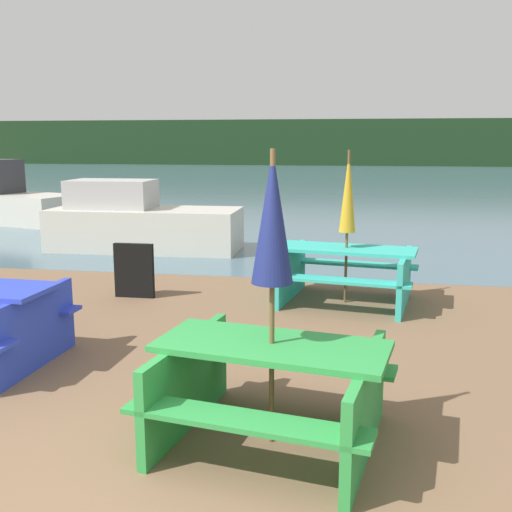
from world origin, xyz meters
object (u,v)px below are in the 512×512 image
(signboard, at_px, (134,271))
(boat, at_px, (140,223))
(picnic_table_teal, at_px, (346,269))
(umbrella_gold, at_px, (348,193))
(umbrella_navy, at_px, (272,220))
(picnic_table_green, at_px, (272,383))
(boat_second, at_px, (2,199))

(signboard, bearing_deg, boat, 109.09)
(picnic_table_teal, bearing_deg, boat, 140.78)
(umbrella_gold, distance_m, signboard, 3.07)
(picnic_table_teal, bearing_deg, umbrella_navy, -96.49)
(umbrella_gold, bearing_deg, picnic_table_teal, -63.43)
(picnic_table_green, relative_size, signboard, 2.42)
(picnic_table_green, bearing_deg, boat_second, 129.41)
(picnic_table_green, bearing_deg, umbrella_navy, -135.00)
(picnic_table_green, distance_m, picnic_table_teal, 3.92)
(boat_second, distance_m, signboard, 9.43)
(picnic_table_green, relative_size, boat, 0.49)
(picnic_table_teal, distance_m, boat, 5.29)
(umbrella_gold, xyz_separation_m, boat, (-4.10, 3.34, -0.93))
(umbrella_navy, relative_size, boat, 0.56)
(umbrella_gold, bearing_deg, boat, 140.78)
(umbrella_gold, relative_size, umbrella_navy, 0.97)
(umbrella_gold, height_order, signboard, umbrella_gold)
(picnic_table_teal, relative_size, umbrella_gold, 0.99)
(umbrella_navy, bearing_deg, umbrella_gold, 83.51)
(boat_second, bearing_deg, picnic_table_teal, -20.51)
(boat, bearing_deg, picnic_table_teal, -39.98)
(picnic_table_green, distance_m, boat, 8.11)
(picnic_table_green, bearing_deg, picnic_table_teal, 83.51)
(boat, height_order, signboard, boat)
(umbrella_navy, bearing_deg, boat, 116.78)
(picnic_table_green, xyz_separation_m, signboard, (-2.43, 3.69, -0.07))
(boat, distance_m, boat_second, 6.15)
(boat_second, bearing_deg, boat, -18.01)
(umbrella_gold, xyz_separation_m, umbrella_navy, (-0.44, -3.90, 0.14))
(picnic_table_green, distance_m, umbrella_navy, 1.16)
(boat, relative_size, boat_second, 0.89)
(picnic_table_teal, relative_size, boat_second, 0.48)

